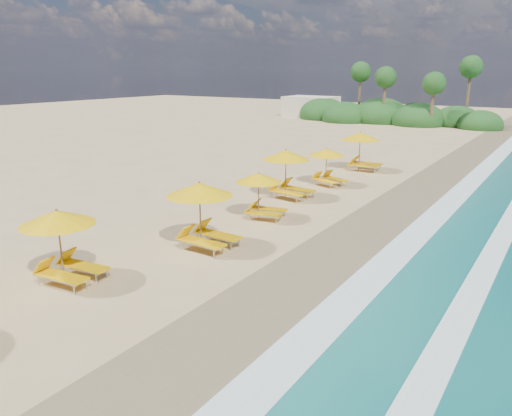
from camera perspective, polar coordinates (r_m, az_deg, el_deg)
ground at (r=20.28m, az=0.00°, el=-3.26°), size 160.00×160.00×0.00m
wet_sand at (r=18.53m, az=10.46°, el=-5.41°), size 4.00×160.00×0.01m
surf_foam at (r=17.76m, az=18.55°, el=-6.88°), size 4.00×160.00×0.01m
station_2 at (r=16.83m, az=-21.31°, el=-3.60°), size 2.79×2.64×2.41m
station_3 at (r=18.72m, az=-6.03°, el=-0.34°), size 2.82×2.61×2.59m
station_4 at (r=22.41m, az=0.70°, el=1.81°), size 2.63×2.53×2.15m
station_5 at (r=26.06m, az=3.81°, el=4.33°), size 3.00×2.83×2.59m
station_6 at (r=29.24m, az=8.34°, el=5.02°), size 2.83×2.79×2.20m
station_7 at (r=33.98m, az=12.23°, el=6.72°), size 2.96×2.78×2.60m
treeline at (r=65.10m, az=14.96°, el=10.36°), size 25.80×8.80×9.74m
beach_building at (r=72.00m, az=6.34°, el=11.59°), size 7.00×5.00×2.80m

